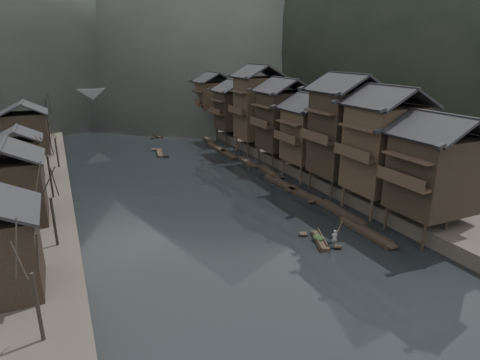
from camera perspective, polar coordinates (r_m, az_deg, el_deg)
water at (r=41.30m, az=-0.23°, el=-7.46°), size 300.00×300.00×0.00m
right_bank at (r=91.05m, az=9.67°, el=7.04°), size 40.00×200.00×1.80m
stilt_houses at (r=62.93m, az=7.13°, el=9.55°), size 9.00×67.60×15.70m
left_houses at (r=55.73m, az=-29.20°, el=3.14°), size 8.10×53.20×8.73m
bare_trees at (r=60.77m, az=-25.70°, el=5.39°), size 3.80×73.97×7.60m
moored_sampans at (r=68.82m, az=-0.36°, el=3.20°), size 3.13×74.19×0.47m
midriver_boats at (r=92.02m, az=-15.73°, el=6.30°), size 11.96×45.65×0.45m
stone_bridge at (r=107.87m, az=-16.39°, el=10.52°), size 40.00×6.00×9.00m
hero_sampan at (r=40.02m, az=11.29°, el=-8.39°), size 2.32×4.39×0.43m
cargo_heap at (r=39.89m, az=11.09°, el=-7.64°), size 0.97×1.27×0.58m
boatman at (r=38.87m, az=13.30°, el=-7.69°), size 0.68×0.58×1.59m
bamboo_pole at (r=37.96m, az=13.82°, el=-4.10°), size 0.67×2.02×3.58m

